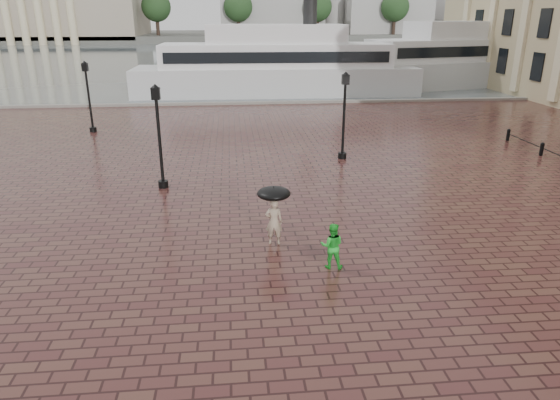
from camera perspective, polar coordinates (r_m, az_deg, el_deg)
name	(u,v)px	position (r m, az deg, el deg)	size (l,w,h in m)	color
ground	(343,299)	(13.90, 7.27, -11.11)	(300.00, 300.00, 0.00)	#3D1D1C
harbour_water	(244,54)	(103.83, -4.16, 16.30)	(240.00, 240.00, 0.00)	#4B565B
quay_edge	(264,104)	(44.22, -1.83, 10.93)	(80.00, 0.60, 0.30)	slate
far_shore	(238,36)	(171.67, -4.87, 18.19)	(300.00, 60.00, 2.00)	#4C4C47
distant_skyline	(393,8)	(169.41, 12.77, 20.63)	(102.50, 22.00, 33.00)	#9D9A95
far_trees	(238,7)	(149.58, -4.81, 21.11)	(188.00, 8.00, 13.50)	#2D2119
street_lamps	(191,113)	(27.39, -10.12, 9.74)	(15.44, 12.44, 4.40)	black
adult_pedestrian	(274,222)	(16.54, -0.70, -2.51)	(0.58, 0.38, 1.59)	tan
child_pedestrian	(332,246)	(15.13, 5.96, -5.23)	(0.70, 0.54, 1.43)	green
ferry_near	(276,66)	(49.57, -0.48, 15.05)	(27.02, 6.92, 8.83)	#BCBCBC
ferry_far	(466,59)	(59.99, 20.52, 14.83)	(28.59, 13.24, 9.12)	#BCBCBC
umbrella	(274,193)	(16.18, -0.72, 0.76)	(1.10, 1.10, 1.11)	black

